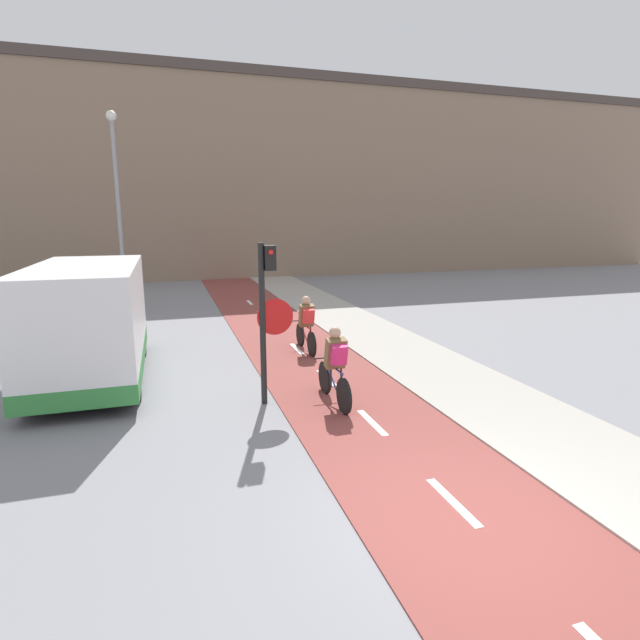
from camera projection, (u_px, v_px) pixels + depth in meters
ground_plane at (477, 527)px, 5.62m from camera, size 120.00×120.00×0.00m
bike_lane at (477, 526)px, 5.63m from camera, size 2.67×60.00×0.02m
building_row_background at (217, 178)px, 28.88m from camera, size 60.00×5.20×11.19m
traffic_light_pole at (267, 306)px, 8.98m from camera, size 0.67×0.25×2.98m
street_lamp_far at (117, 192)px, 17.93m from camera, size 0.36×0.36×7.05m
cyclist_near at (335, 367)px, 9.18m from camera, size 0.46×1.74×1.47m
cyclist_far at (306, 325)px, 12.77m from camera, size 0.46×1.71×1.45m
van at (90, 324)px, 10.49m from camera, size 2.04×5.06×2.45m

